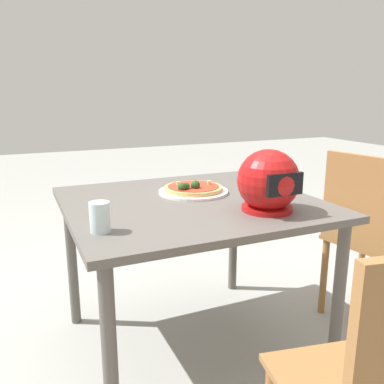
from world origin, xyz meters
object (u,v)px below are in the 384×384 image
(drinking_glass, at_px, (100,217))
(chair_side, at_px, (367,231))
(pizza, at_px, (193,188))
(dining_table, at_px, (191,217))
(motorcycle_helmet, at_px, (268,182))

(drinking_glass, distance_m, chair_side, 1.37)
(pizza, height_order, drinking_glass, drinking_glass)
(dining_table, distance_m, chair_side, 0.92)
(chair_side, bearing_deg, pizza, -18.10)
(drinking_glass, bearing_deg, motorcycle_helmet, 178.66)
(pizza, distance_m, chair_side, 0.91)
(pizza, xyz_separation_m, motorcycle_helmet, (-0.16, 0.38, 0.09))
(dining_table, bearing_deg, motorcycle_helmet, 128.16)
(drinking_glass, bearing_deg, dining_table, -149.98)
(motorcycle_helmet, bearing_deg, chair_side, -170.94)
(motorcycle_helmet, height_order, chair_side, motorcycle_helmet)
(dining_table, bearing_deg, drinking_glass, 30.02)
(drinking_glass, bearing_deg, chair_side, -176.03)
(dining_table, relative_size, pizza, 3.92)
(dining_table, relative_size, motorcycle_helmet, 4.32)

